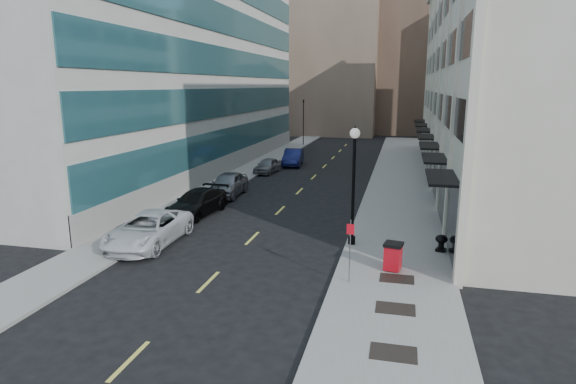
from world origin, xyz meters
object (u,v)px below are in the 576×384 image
at_px(car_silver_sedan, 228,184).
at_px(urn_planter, 441,241).
at_px(car_black_pickup, 197,203).
at_px(lamppost, 354,176).
at_px(sign_post, 350,243).
at_px(trash_bin, 393,256).
at_px(car_grey_sedan, 268,166).
at_px(car_blue_sedan, 293,157).
at_px(car_white_van, 148,229).
at_px(traffic_signal, 304,103).

height_order(car_silver_sedan, urn_planter, car_silver_sedan).
bearing_deg(urn_planter, car_black_pickup, 164.65).
bearing_deg(urn_planter, lamppost, 179.02).
relative_size(car_silver_sedan, sign_post, 1.91).
bearing_deg(trash_bin, sign_post, -123.01).
bearing_deg(car_grey_sedan, car_blue_sedan, 80.56).
bearing_deg(car_silver_sedan, lamppost, -44.76).
distance_m(trash_bin, urn_planter, 3.78).
bearing_deg(trash_bin, car_black_pickup, 161.19).
height_order(lamppost, urn_planter, lamppost).
xyz_separation_m(car_blue_sedan, urn_planter, (12.80, -24.06, -0.17)).
xyz_separation_m(car_grey_sedan, trash_bin, (11.93, -22.28, 0.13)).
distance_m(lamppost, urn_planter, 5.24).
height_order(car_white_van, urn_planter, car_white_van).
bearing_deg(traffic_signal, lamppost, -74.94).
height_order(car_blue_sedan, car_grey_sedan, car_blue_sedan).
relative_size(car_grey_sedan, sign_post, 1.53).
bearing_deg(car_black_pickup, traffic_signal, 97.88).
xyz_separation_m(trash_bin, sign_post, (-1.68, -1.73, 1.01)).
bearing_deg(car_white_van, car_silver_sedan, 89.01).
xyz_separation_m(car_grey_sedan, sign_post, (10.25, -24.01, 1.14)).
bearing_deg(trash_bin, car_blue_sedan, 122.43).
relative_size(car_white_van, urn_planter, 7.23).
bearing_deg(car_black_pickup, car_blue_sedan, 92.22).
xyz_separation_m(car_white_van, car_silver_sedan, (0.00, 11.50, 0.04)).
distance_m(traffic_signal, car_blue_sedan, 17.04).
relative_size(car_black_pickup, trash_bin, 4.32).
xyz_separation_m(car_silver_sedan, urn_planter, (14.40, -9.49, -0.21)).
distance_m(car_blue_sedan, sign_post, 30.21).
height_order(traffic_signal, car_grey_sedan, traffic_signal).
xyz_separation_m(lamppost, urn_planter, (4.30, -0.07, -3.00)).
bearing_deg(car_silver_sedan, sign_post, -55.40).
relative_size(car_black_pickup, car_silver_sedan, 1.06).
xyz_separation_m(car_white_van, car_black_pickup, (0.00, 5.96, -0.04)).
relative_size(traffic_signal, car_blue_sedan, 1.40).
bearing_deg(car_black_pickup, sign_post, -32.98).
bearing_deg(car_blue_sedan, sign_post, -79.03).
height_order(car_white_van, car_silver_sedan, car_silver_sedan).
bearing_deg(traffic_signal, car_silver_sedan, -88.70).
bearing_deg(sign_post, car_blue_sedan, 113.24).
bearing_deg(car_blue_sedan, urn_planter, -68.18).
height_order(car_silver_sedan, car_blue_sedan, car_silver_sedan).
distance_m(traffic_signal, trash_bin, 45.42).
bearing_deg(urn_planter, car_silver_sedan, 146.62).
bearing_deg(car_silver_sedan, car_blue_sedan, 81.97).
bearing_deg(lamppost, sign_post, -85.15).
bearing_deg(car_grey_sedan, lamppost, -56.78).
height_order(car_grey_sedan, urn_planter, car_grey_sedan).
xyz_separation_m(lamppost, sign_post, (0.41, -4.86, -1.82)).
height_order(car_black_pickup, trash_bin, car_black_pickup).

